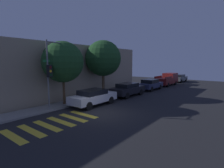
% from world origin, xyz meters
% --- Properties ---
extents(ground_plane, '(60.00, 60.00, 0.00)m').
position_xyz_m(ground_plane, '(0.00, 0.00, 0.00)').
color(ground_plane, black).
extents(sidewalk, '(26.00, 1.84, 0.14)m').
position_xyz_m(sidewalk, '(0.00, 4.12, 0.07)').
color(sidewalk, gray).
rests_on(sidewalk, ground).
extents(building_row, '(26.00, 6.00, 5.48)m').
position_xyz_m(building_row, '(0.00, 8.44, 2.74)').
color(building_row, gray).
rests_on(building_row, ground).
extents(crosswalk, '(5.18, 2.60, 0.00)m').
position_xyz_m(crosswalk, '(-3.36, 0.80, 0.00)').
color(crosswalk, gold).
rests_on(crosswalk, ground).
extents(traffic_light_pole, '(2.23, 0.56, 5.31)m').
position_xyz_m(traffic_light_pole, '(-1.59, 3.37, 3.46)').
color(traffic_light_pole, slate).
rests_on(traffic_light_pole, ground).
extents(sedan_near_corner, '(4.37, 1.79, 1.38)m').
position_xyz_m(sedan_near_corner, '(1.36, 2.10, 0.74)').
color(sedan_near_corner, silver).
rests_on(sedan_near_corner, ground).
extents(sedan_middle, '(4.57, 1.80, 1.42)m').
position_xyz_m(sedan_middle, '(6.73, 2.10, 0.76)').
color(sedan_middle, black).
rests_on(sedan_middle, ground).
extents(sedan_far_end, '(4.34, 1.83, 1.43)m').
position_xyz_m(sedan_far_end, '(12.23, 2.10, 0.76)').
color(sedan_far_end, '#2D3351').
rests_on(sedan_far_end, ground).
extents(pickup_truck, '(5.47, 1.96, 1.90)m').
position_xyz_m(pickup_truck, '(18.36, 2.10, 0.96)').
color(pickup_truck, maroon).
rests_on(pickup_truck, ground).
extents(sedan_tail_of_row, '(4.60, 1.84, 1.41)m').
position_xyz_m(sedan_tail_of_row, '(24.29, 2.10, 0.76)').
color(sedan_tail_of_row, '#4C5156').
rests_on(sedan_tail_of_row, ground).
extents(tree_near_corner, '(3.44, 3.44, 5.44)m').
position_xyz_m(tree_near_corner, '(-0.21, 4.05, 3.71)').
color(tree_near_corner, '#4C3823').
rests_on(tree_near_corner, ground).
extents(tree_midblock, '(3.78, 3.78, 5.99)m').
position_xyz_m(tree_midblock, '(4.90, 4.05, 4.09)').
color(tree_midblock, brown).
rests_on(tree_midblock, ground).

